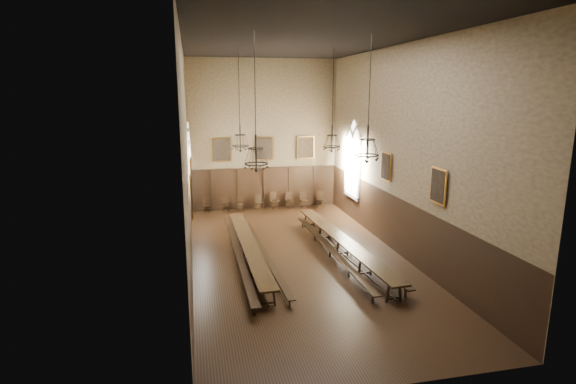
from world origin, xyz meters
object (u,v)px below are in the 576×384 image
object	(u,v)px
table_left	(249,252)
chandelier_back_right	(332,140)
chair_5	(289,203)
chair_3	(259,205)
table_right	(342,247)
bench_right_inner	(330,251)
chair_2	(240,207)
chair_0	(207,208)
bench_left_inner	(264,256)
chandelier_back_left	(240,139)
chair_6	(304,203)
chair_1	(226,207)
chair_4	(274,204)
chair_7	(320,202)
bench_left_outer	(238,254)
chandelier_front_right	(367,148)
bench_right_outer	(351,246)

from	to	relation	value
table_left	chandelier_back_right	bearing A→B (deg)	28.39
chair_5	chair_3	bearing A→B (deg)	174.48
table_right	bench_right_inner	bearing A→B (deg)	-176.14
chair_2	chair_0	bearing A→B (deg)	179.80
chair_0	table_right	bearing A→B (deg)	-52.36
bench_left_inner	chandelier_back_left	bearing A→B (deg)	105.84
chair_3	chair_6	xyz separation A→B (m)	(2.81, -0.08, 0.01)
chair_5	chair_2	bearing A→B (deg)	175.24
chair_1	chair_3	xyz separation A→B (m)	(2.04, 0.03, 0.01)
chair_3	chair_5	size ratio (longest dim) A/B	0.95
chair_1	chair_6	world-z (taller)	chair_6
chair_1	chandelier_back_right	size ratio (longest dim) A/B	0.19
chair_4	chair_5	world-z (taller)	chair_4
bench_left_inner	chair_7	bearing A→B (deg)	60.32
bench_left_outer	chair_7	size ratio (longest dim) A/B	11.07
chair_6	chair_5	bearing A→B (deg)	163.83
bench_left_outer	chair_2	size ratio (longest dim) A/B	12.27
chair_3	table_left	bearing A→B (deg)	-118.46
table_left	table_right	distance (m)	4.07
chandelier_back_right	chair_6	bearing A→B (deg)	88.42
chair_2	chair_7	distance (m)	5.02
chair_1	chandelier_back_left	distance (m)	7.99
table_right	chair_2	size ratio (longest dim) A/B	11.74
table_left	chair_6	size ratio (longest dim) A/B	10.33
table_right	bench_left_outer	world-z (taller)	table_right
bench_left_inner	chandelier_back_right	xyz separation A→B (m)	(3.75, 2.74, 4.55)
chair_1	chandelier_front_right	world-z (taller)	chandelier_front_right
chandelier_front_right	chair_6	bearing A→B (deg)	87.93
table_left	chair_3	bearing A→B (deg)	78.55
bench_right_outer	chair_1	distance (m)	9.74
table_right	chair_4	distance (m)	8.91
chair_4	chair_6	xyz separation A→B (m)	(1.85, -0.13, -0.03)
chair_3	chandelier_front_right	size ratio (longest dim) A/B	0.21
bench_left_outer	chandelier_front_right	xyz separation A→B (m)	(4.57, -2.61, 4.72)
bench_left_outer	chair_6	bearing A→B (deg)	59.18
bench_left_outer	bench_right_inner	xyz separation A→B (m)	(3.94, -0.38, -0.03)
bench_right_inner	chair_5	xyz separation A→B (m)	(0.12, 8.85, 0.01)
chair_7	chandelier_front_right	distance (m)	12.01
bench_right_outer	chair_5	distance (m)	8.54
chair_2	chair_6	distance (m)	3.97
bench_left_outer	chandelier_back_left	distance (m)	5.10
table_right	chandelier_front_right	world-z (taller)	chandelier_front_right
chair_0	chair_2	bearing A→B (deg)	2.96
chair_1	chair_4	xyz separation A→B (m)	(3.00, 0.08, 0.05)
chair_1	chair_6	distance (m)	4.85
chair_4	chandelier_back_left	bearing A→B (deg)	-121.93
table_right	chair_7	distance (m)	8.80
bench_right_inner	chair_1	world-z (taller)	chair_1
chair_6	table_left	bearing A→B (deg)	-126.19
table_left	chair_2	size ratio (longest dim) A/B	11.19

